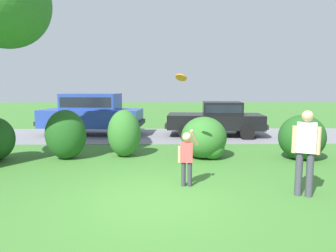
{
  "coord_description": "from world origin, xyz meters",
  "views": [
    {
      "loc": [
        0.24,
        -5.65,
        2.18
      ],
      "look_at": [
        0.38,
        2.83,
        1.1
      ],
      "focal_mm": 32.07,
      "sensor_mm": 36.0,
      "label": 1
    }
  ],
  "objects": [
    {
      "name": "adult_onlooker",
      "position": [
        3.08,
        0.18,
        0.98
      ],
      "size": [
        0.49,
        0.35,
        1.74
      ],
      "color": "#3F3F4C",
      "rests_on": "ground"
    },
    {
      "name": "child_thrower",
      "position": [
        0.76,
        0.83,
        0.72
      ],
      "size": [
        0.46,
        0.24,
        1.29
      ],
      "color": "#383842",
      "rests_on": "ground"
    },
    {
      "name": "parked_sedan",
      "position": [
        2.68,
        7.82,
        0.85
      ],
      "size": [
        4.55,
        2.41,
        1.56
      ],
      "color": "black",
      "rests_on": "ground"
    },
    {
      "name": "shrub_centre_right",
      "position": [
        1.54,
        3.53,
        0.61
      ],
      "size": [
        1.41,
        1.43,
        1.29
      ],
      "color": "#33702B",
      "rests_on": "ground"
    },
    {
      "name": "shrub_far_end",
      "position": [
        4.47,
        3.3,
        0.68
      ],
      "size": [
        1.39,
        1.29,
        1.37
      ],
      "color": "#1E511C",
      "rests_on": "ground"
    },
    {
      "name": "shrub_centre_left",
      "position": [
        -2.75,
        3.49,
        0.76
      ],
      "size": [
        1.24,
        1.02,
        1.52
      ],
      "color": "#1E511C",
      "rests_on": "ground"
    },
    {
      "name": "parked_suv",
      "position": [
        -3.05,
        8.18,
        1.08
      ],
      "size": [
        4.85,
        2.42,
        1.92
      ],
      "color": "#28429E",
      "rests_on": "ground"
    },
    {
      "name": "shrub_centre",
      "position": [
        -0.99,
        3.79,
        0.75
      ],
      "size": [
        1.05,
        1.04,
        1.49
      ],
      "color": "#33702B",
      "rests_on": "ground"
    },
    {
      "name": "frisbee",
      "position": [
        0.68,
        1.65,
        2.43
      ],
      "size": [
        0.31,
        0.26,
        0.23
      ],
      "color": "orange"
    },
    {
      "name": "ground_plane",
      "position": [
        0.0,
        0.0,
        0.0
      ],
      "size": [
        80.0,
        80.0,
        0.0
      ],
      "primitive_type": "plane",
      "color": "#3D752D"
    },
    {
      "name": "driveway_strip",
      "position": [
        0.0,
        8.0,
        0.01
      ],
      "size": [
        28.0,
        4.4,
        0.02
      ],
      "primitive_type": "cube",
      "color": "slate",
      "rests_on": "ground"
    }
  ]
}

